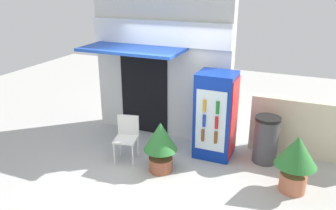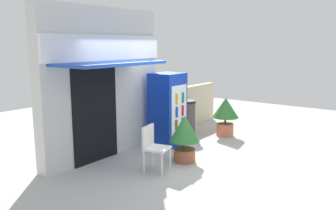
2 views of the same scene
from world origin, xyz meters
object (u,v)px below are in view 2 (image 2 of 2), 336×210
object	(u,v)px
trash_bin	(186,118)
drink_cooler	(168,109)
potted_plant_near_shop	(185,134)
plastic_chair	(153,145)
potted_plant_curbside	(225,112)

from	to	relation	value
trash_bin	drink_cooler	bearing A→B (deg)	-173.10
drink_cooler	potted_plant_near_shop	bearing A→B (deg)	-127.20
potted_plant_near_shop	trash_bin	world-z (taller)	potted_plant_near_shop
drink_cooler	plastic_chair	distance (m)	1.78
drink_cooler	trash_bin	distance (m)	1.07
drink_cooler	potted_plant_near_shop	world-z (taller)	drink_cooler
potted_plant_near_shop	trash_bin	xyz separation A→B (m)	(1.73, 1.11, -0.12)
drink_cooler	potted_plant_curbside	xyz separation A→B (m)	(1.57, -0.72, -0.23)
potted_plant_near_shop	plastic_chair	bearing A→B (deg)	167.53
trash_bin	potted_plant_curbside	bearing A→B (deg)	-55.17
potted_plant_curbside	trash_bin	xyz separation A→B (m)	(-0.58, 0.84, -0.16)
plastic_chair	potted_plant_curbside	xyz separation A→B (m)	(3.12, 0.09, 0.11)
potted_plant_near_shop	drink_cooler	bearing A→B (deg)	52.80
potted_plant_near_shop	potted_plant_curbside	bearing A→B (deg)	6.56
drink_cooler	trash_bin	bearing A→B (deg)	6.90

